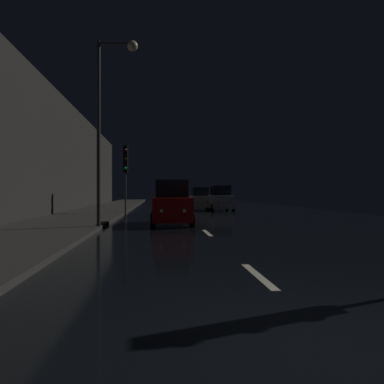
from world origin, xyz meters
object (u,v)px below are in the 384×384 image
object	(u,v)px
car_distant_taillights	(200,199)
car_approaching_headlights	(171,204)
traffic_light_far_left	(126,165)
streetlamp_overhead	(109,106)
car_parked_right_far	(220,199)

from	to	relation	value
car_distant_taillights	car_approaching_headlights	bearing A→B (deg)	168.86
traffic_light_far_left	car_distant_taillights	bearing A→B (deg)	143.76
streetlamp_overhead	car_approaching_headlights	world-z (taller)	streetlamp_overhead
traffic_light_far_left	streetlamp_overhead	bearing A→B (deg)	3.66
car_parked_right_far	car_distant_taillights	distance (m)	2.92
traffic_light_far_left	car_parked_right_far	bearing A→B (deg)	126.18
car_approaching_headlights	car_parked_right_far	bearing A→B (deg)	161.07
car_approaching_headlights	car_parked_right_far	xyz separation A→B (m)	(4.57, 13.34, -0.02)
car_approaching_headlights	car_parked_right_far	size ratio (longest dim) A/B	1.02
car_parked_right_far	streetlamp_overhead	bearing A→B (deg)	155.16
car_parked_right_far	car_distant_taillights	size ratio (longest dim) A/B	1.06
traffic_light_far_left	streetlamp_overhead	distance (m)	10.80
streetlamp_overhead	car_distant_taillights	world-z (taller)	streetlamp_overhead
streetlamp_overhead	car_distant_taillights	xyz separation A→B (m)	(5.80, 18.20, -4.27)
car_distant_taillights	streetlamp_overhead	bearing A→B (deg)	162.32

